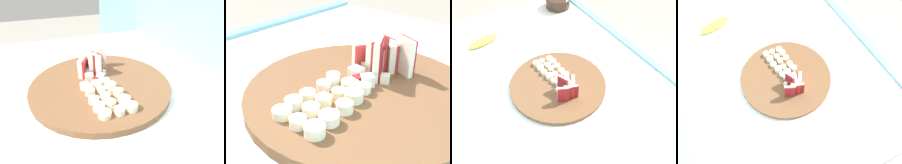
{
  "view_description": "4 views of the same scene",
  "coord_description": "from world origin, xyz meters",
  "views": [
    {
      "loc": [
        0.32,
        -0.08,
        1.15
      ],
      "look_at": [
        -0.06,
        0.06,
        0.91
      ],
      "focal_mm": 31.0,
      "sensor_mm": 36.0,
      "label": 1
    },
    {
      "loc": [
        0.22,
        0.28,
        1.12
      ],
      "look_at": [
        -0.09,
        0.02,
        0.89
      ],
      "focal_mm": 46.84,
      "sensor_mm": 36.0,
      "label": 2
    },
    {
      "loc": [
        -0.65,
        0.33,
        1.52
      ],
      "look_at": [
        -0.13,
        0.03,
        0.9
      ],
      "focal_mm": 36.31,
      "sensor_mm": 36.0,
      "label": 3
    },
    {
      "loc": [
        -0.58,
        0.27,
        1.69
      ],
      "look_at": [
        -0.15,
        0.05,
        0.91
      ],
      "focal_mm": 37.34,
      "sensor_mm": 36.0,
      "label": 4
    }
  ],
  "objects": [
    {
      "name": "cutting_board",
      "position": [
        -0.11,
        0.05,
        0.88
      ],
      "size": [
        0.37,
        0.37,
        0.02
      ],
      "primitive_type": "cylinder",
      "color": "brown",
      "rests_on": "tiled_countertop"
    },
    {
      "name": "apple_wedge_fan",
      "position": [
        -0.18,
        0.04,
        0.91
      ],
      "size": [
        0.08,
        0.1,
        0.07
      ],
      "color": "#A32323",
      "rests_on": "cutting_board"
    },
    {
      "name": "apple_dice_pile",
      "position": [
        -0.14,
        0.03,
        0.89
      ],
      "size": [
        0.1,
        0.08,
        0.02
      ],
      "color": "white",
      "rests_on": "cutting_board"
    },
    {
      "name": "banana_slice_rows",
      "position": [
        -0.03,
        0.04,
        0.89
      ],
      "size": [
        0.15,
        0.1,
        0.02
      ],
      "color": "#F4EAC6",
      "rests_on": "cutting_board"
    }
  ]
}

